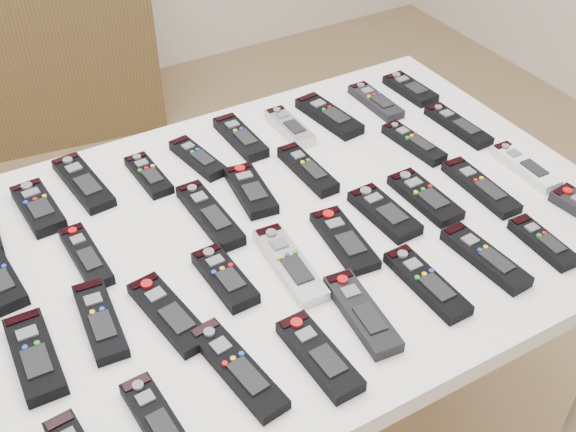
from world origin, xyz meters
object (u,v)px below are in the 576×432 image
remote_4 (197,158)px  remote_11 (86,256)px  remote_14 (307,169)px  remote_24 (425,197)px  remote_1 (38,208)px  remote_32 (427,283)px  remote_18 (100,320)px  remote_29 (237,368)px  remote_17 (35,356)px  remote_23 (384,213)px  remote_34 (543,242)px  remote_8 (376,101)px  remote_13 (251,190)px  remote_5 (240,137)px  remote_22 (344,240)px  table (288,247)px  remote_6 (290,127)px  remote_15 (414,143)px  remote_33 (485,257)px  remote_3 (149,175)px  remote_31 (362,313)px  remote_12 (210,215)px  remote_26 (525,167)px  remote_25 (481,187)px  remote_9 (410,89)px  remote_2 (83,183)px  remote_30 (319,356)px  remote_19 (169,314)px  remote_21 (290,264)px  remote_28 (157,420)px  remote_16 (458,126)px  remote_7 (329,116)px  remote_20 (225,277)px

remote_4 → remote_11: size_ratio=0.93×
remote_14 → remote_24: remote_14 is taller
remote_1 → remote_32: 0.75m
remote_18 → remote_29: remote_18 is taller
remote_17 → remote_23: bearing=3.3°
remote_32 → remote_34: 0.25m
remote_18 → remote_8: bearing=28.3°
remote_1 → remote_13: 0.41m
remote_5 → remote_32: 0.57m
remote_22 → remote_32: 0.18m
table → remote_14: size_ratio=7.14×
remote_6 → remote_15: (0.20, -0.19, -0.00)m
remote_33 → remote_17: bearing=163.2°
remote_3 → remote_31: (0.16, -0.54, 0.00)m
remote_12 → remote_18: bearing=-151.3°
remote_3 → remote_24: remote_24 is taller
remote_26 → remote_22: bearing=-177.6°
remote_12 → remote_25: size_ratio=1.06×
remote_1 → remote_4: bearing=-3.4°
remote_9 → remote_31: bearing=-136.0°
remote_2 → remote_30: size_ratio=1.14×
remote_31 → remote_33: 0.27m
remote_19 → remote_11: bearing=102.3°
remote_21 → remote_28: (-0.33, -0.19, 0.00)m
remote_4 → remote_15: bearing=-32.1°
remote_5 → remote_16: size_ratio=0.94×
remote_3 → remote_7: bearing=-1.9°
remote_1 → remote_31: 0.67m
table → remote_13: (-0.02, 0.12, 0.07)m
remote_6 → remote_18: bearing=-148.2°
remote_3 → remote_28: bearing=-113.0°
table → remote_11: size_ratio=7.39×
remote_31 → remote_32: 0.14m
remote_20 → remote_16: bearing=12.7°
remote_6 → remote_8: 0.23m
remote_3 → remote_13: bearing=-46.9°
remote_1 → remote_4: 0.34m
remote_29 → remote_14: bearing=39.8°
remote_13 → remote_14: size_ratio=0.91×
remote_7 → remote_32: bearing=-111.6°
remote_11 → table: bearing=-16.1°
remote_15 → remote_34: bearing=-94.4°
remote_8 → remote_20: bearing=-148.4°
remote_2 → remote_14: (0.42, -0.19, 0.00)m
remote_17 → remote_22: (0.57, -0.01, -0.00)m
remote_22 → remote_28: (-0.45, -0.19, 0.00)m
remote_5 → remote_15: remote_5 is taller
remote_24 → remote_25: same height
remote_21 → remote_25: 0.45m
remote_6 → remote_7: size_ratio=0.83×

